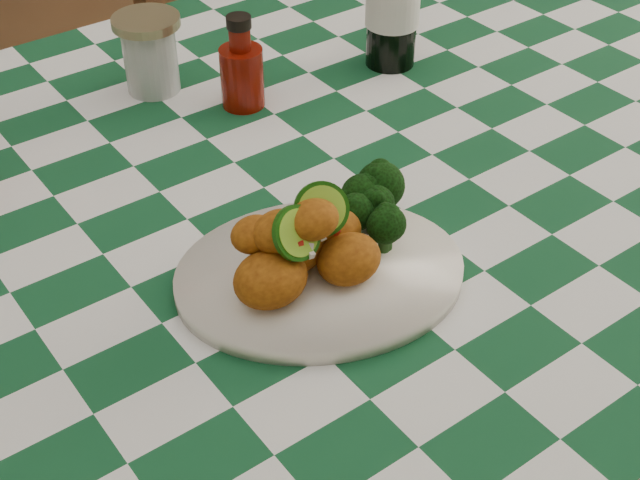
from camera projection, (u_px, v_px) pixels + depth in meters
dining_table at (275, 409)px, 1.29m from camera, size 1.66×1.06×0.79m
plate at (320, 275)px, 0.91m from camera, size 0.36×0.33×0.02m
fried_chicken_pile at (309, 239)px, 0.86m from camera, size 0.14×0.10×0.09m
broccoli_side at (380, 208)px, 0.93m from camera, size 0.08×0.08×0.06m
ketchup_bottle at (241, 62)px, 1.15m from camera, size 0.07×0.07×0.13m
mason_jar at (150, 54)px, 1.19m from camera, size 0.09×0.09×0.11m
wooden_chair_right at (276, 99)px, 1.92m from camera, size 0.49×0.50×0.84m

